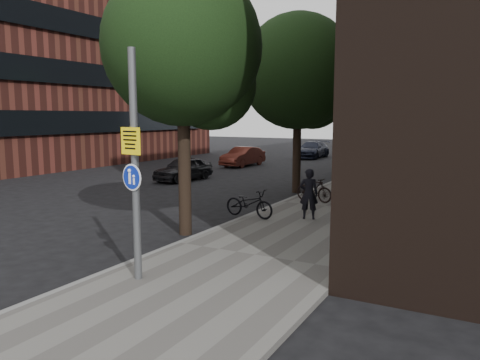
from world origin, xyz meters
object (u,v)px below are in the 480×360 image
Objects in this scene: parked_bike_facade_near at (377,208)px; signpost at (135,165)px; pedestrian at (309,194)px; parked_car_near at (183,169)px.

signpost is at bearing 149.73° from parked_bike_facade_near.
parked_car_near is (-9.29, 6.14, -0.32)m from pedestrian.
signpost is 8.42m from parked_bike_facade_near.
parked_bike_facade_near is 0.44× the size of parked_car_near.
parked_car_near is at bearing 130.51° from signpost.
parked_bike_facade_near is at bearing -19.82° from parked_car_near.
signpost is 15.53m from parked_car_near.
parked_bike_facade_near is at bearing 179.94° from pedestrian.
pedestrian reaches higher than parked_bike_facade_near.
pedestrian is 1.02× the size of parked_bike_facade_near.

